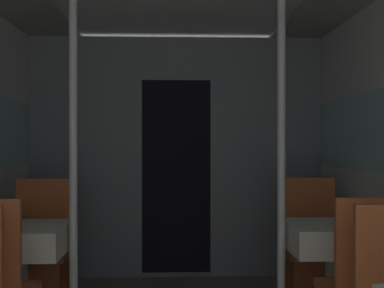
% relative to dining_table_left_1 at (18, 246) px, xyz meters
% --- Properties ---
extents(bulkhead_far, '(2.74, 0.09, 2.25)m').
position_rel_dining_table_left_1_xyz_m(bulkhead_far, '(1.01, 1.61, 0.51)').
color(bulkhead_far, slate).
rests_on(bulkhead_far, ground_plane).
extents(dining_table_left_1, '(0.60, 0.60, 0.74)m').
position_rel_dining_table_left_1_xyz_m(dining_table_left_1, '(0.00, 0.00, 0.00)').
color(dining_table_left_1, '#4C4C51').
rests_on(dining_table_left_1, ground_plane).
extents(chair_left_far_1, '(0.44, 0.44, 0.98)m').
position_rel_dining_table_left_1_xyz_m(chair_left_far_1, '(0.00, 0.55, -0.31)').
color(chair_left_far_1, brown).
rests_on(chair_left_far_1, ground_plane).
extents(support_pole_left_1, '(0.05, 0.05, 2.25)m').
position_rel_dining_table_left_1_xyz_m(support_pole_left_1, '(0.35, 0.00, 0.52)').
color(support_pole_left_1, silver).
rests_on(support_pole_left_1, ground_plane).
extents(dining_table_right_1, '(0.60, 0.60, 0.74)m').
position_rel_dining_table_left_1_xyz_m(dining_table_right_1, '(2.03, 0.00, 0.00)').
color(dining_table_right_1, '#4C4C51').
rests_on(dining_table_right_1, ground_plane).
extents(chair_right_far_1, '(0.44, 0.44, 0.98)m').
position_rel_dining_table_left_1_xyz_m(chair_right_far_1, '(2.03, 0.55, -0.31)').
color(chair_right_far_1, brown).
rests_on(chair_right_far_1, ground_plane).
extents(support_pole_right_1, '(0.05, 0.05, 2.25)m').
position_rel_dining_table_left_1_xyz_m(support_pole_right_1, '(1.68, 0.00, 0.52)').
color(support_pole_right_1, silver).
rests_on(support_pole_right_1, ground_plane).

